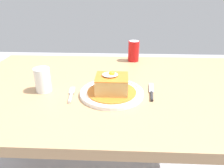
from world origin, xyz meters
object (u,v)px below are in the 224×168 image
object	(u,v)px
knife	(152,94)
drinking_glass	(43,81)
main_plate	(112,93)
fork	(71,95)
soda_can	(134,51)

from	to	relation	value
knife	drinking_glass	xyz separation A→B (m)	(-0.47, 0.02, 0.04)
main_plate	knife	distance (m)	0.17
main_plate	drinking_glass	xyz separation A→B (m)	(-0.30, 0.02, 0.04)
drinking_glass	main_plate	bearing A→B (deg)	-4.21
fork	drinking_glass	bearing A→B (deg)	159.18
soda_can	fork	bearing A→B (deg)	-120.03
soda_can	drinking_glass	distance (m)	0.60
main_plate	fork	size ratio (longest dim) A/B	1.90
main_plate	soda_can	bearing A→B (deg)	76.33
fork	knife	distance (m)	0.34
knife	drinking_glass	world-z (taller)	drinking_glass
drinking_glass	soda_can	bearing A→B (deg)	46.74
knife	soda_can	world-z (taller)	soda_can
fork	soda_can	world-z (taller)	soda_can
main_plate	knife	xyz separation A→B (m)	(0.17, 0.00, -0.00)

